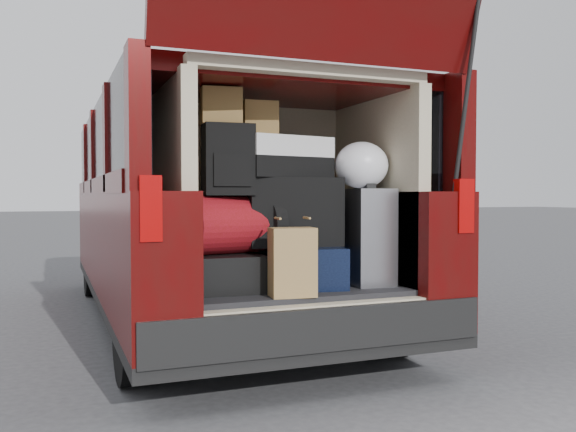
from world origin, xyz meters
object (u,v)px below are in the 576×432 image
Objects in this scene: black_hardshell at (225,271)px; backpack at (228,160)px; twotone_duffel at (284,157)px; navy_hardshell at (300,266)px; kraft_bag at (292,262)px; red_duffel at (232,224)px; silver_roller at (365,236)px; black_soft_case at (290,212)px.

backpack reaches higher than black_hardshell.
backpack is 0.74× the size of twotone_duffel.
twotone_duffel reaches higher than navy_hardshell.
kraft_bag is 0.72× the size of red_duffel.
silver_roller reaches higher than navy_hardshell.
twotone_duffel reaches higher than red_duffel.
navy_hardshell is 1.48× the size of kraft_bag.
twotone_duffel reaches higher than kraft_bag.
red_duffel is at bearing -8.52° from black_hardshell.
navy_hardshell is 0.75m from backpack.
black_soft_case is at bearing 14.76° from backpack.
silver_roller is at bearing 1.49° from backpack.
twotone_duffel is (-0.47, 0.12, 0.47)m from silver_roller.
black_soft_case is at bearing 167.87° from silver_roller.
navy_hardshell is 0.97× the size of black_soft_case.
red_duffel is at bearing 176.18° from silver_roller.
backpack is at bearing 179.78° from silver_roller.
black_soft_case reaches higher than silver_roller.
silver_roller is 1.57× the size of kraft_bag.
black_soft_case is (0.40, 0.02, 0.33)m from black_hardshell.
navy_hardshell is 0.32m from black_soft_case.
silver_roller is at bearing -0.63° from navy_hardshell.
backpack is (-0.26, 0.30, 0.54)m from kraft_bag.
twotone_duffel is (-0.08, 0.05, 0.63)m from navy_hardshell.
twotone_duffel reaches higher than black_hardshell.
red_duffel is at bearing 60.14° from backpack.
silver_roller is 0.81m from red_duffel.
kraft_bag reaches higher than black_hardshell.
black_hardshell is at bearing 100.39° from backpack.
twotone_duffel is (0.37, 0.03, 0.65)m from black_hardshell.
navy_hardshell is at bearing 8.36° from backpack.
black_soft_case is (-0.05, 0.04, 0.32)m from navy_hardshell.
black_hardshell is 0.92× the size of black_soft_case.
black_hardshell is 1.29× the size of backpack.
red_duffel reaches higher than black_hardshell.
navy_hardshell is at bearing -42.03° from twotone_duffel.
twotone_duffel is at bearing 172.75° from black_soft_case.
navy_hardshell is at bearing -38.25° from black_soft_case.
black_hardshell is 0.95× the size of twotone_duffel.
black_soft_case is at bearing 76.75° from kraft_bag.
red_duffel is at bearing -172.47° from navy_hardshell.
twotone_duffel is at bearing 6.34° from black_hardshell.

